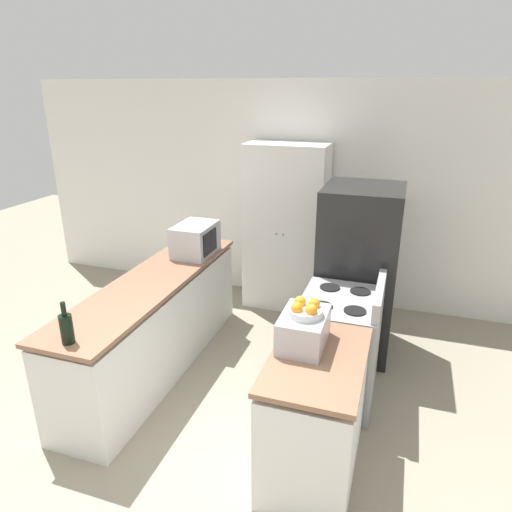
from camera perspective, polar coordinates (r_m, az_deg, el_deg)
ground_plane at (r=3.39m, az=-11.08°, el=-27.97°), size 14.00×14.00×0.00m
wall_back at (r=5.53m, az=5.03°, el=7.70°), size 7.00×0.06×2.60m
counter_left at (r=4.37m, az=-12.48°, el=-8.47°), size 0.60×2.49×0.90m
counter_right at (r=3.27m, az=7.33°, el=-19.26°), size 0.60×0.97×0.90m
pantry_cabinet at (r=5.33m, az=3.74°, el=3.55°), size 0.92×0.53×1.93m
stove at (r=3.98m, az=10.25°, el=-11.06°), size 0.66×0.77×1.06m
refrigerator at (r=4.54m, az=12.61°, el=-1.84°), size 0.75×0.78×1.66m
microwave at (r=4.67m, az=-7.57°, el=2.07°), size 0.36×0.50×0.31m
wine_bottle at (r=3.31m, az=-22.60°, el=-8.30°), size 0.09×0.09×0.30m
toaster_oven at (r=3.06m, az=5.93°, el=-9.12°), size 0.30×0.42×0.22m
fruit_bowl at (r=2.98m, az=6.19°, el=-6.65°), size 0.23×0.23×0.11m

